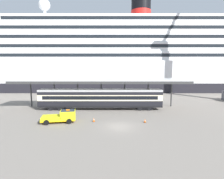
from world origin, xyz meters
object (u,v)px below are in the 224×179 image
service_truck (62,116)px  traffic_cone_near (93,120)px  cruise_ship (138,58)px  quay_bollard (68,114)px  train_carriage (100,98)px  traffic_cone_mid (145,121)px

service_truck → traffic_cone_near: bearing=3.0°
cruise_ship → quay_bollard: cruise_ship is taller
service_truck → traffic_cone_near: (4.97, 0.26, -0.67)m
service_truck → traffic_cone_near: size_ratio=8.36×
cruise_ship → train_carriage: cruise_ship is taller
cruise_ship → service_truck: bearing=-113.3°
quay_bollard → traffic_cone_near: bearing=-30.2°
traffic_cone_mid → quay_bollard: bearing=166.2°
service_truck → quay_bollard: bearing=86.7°
traffic_cone_near → traffic_cone_mid: bearing=-2.7°
traffic_cone_near → traffic_cone_mid: (8.07, -0.39, -0.03)m
traffic_cone_near → traffic_cone_mid: traffic_cone_near is taller
service_truck → quay_bollard: service_truck is taller
quay_bollard → cruise_ship: bearing=65.3°
traffic_cone_mid → quay_bollard: (-12.86, 3.17, 0.22)m
train_carriage → traffic_cone_near: (-0.54, -8.37, -1.99)m
traffic_cone_near → quay_bollard: 5.54m
traffic_cone_near → cruise_ship: bearing=72.6°
service_truck → quay_bollard: size_ratio=5.70×
train_carriage → traffic_cone_mid: bearing=-49.3°
train_carriage → service_truck: 10.32m
traffic_cone_near → train_carriage: bearing=86.3°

